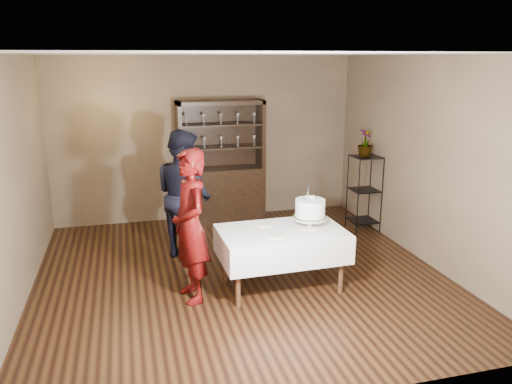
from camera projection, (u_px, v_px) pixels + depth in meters
floor at (241, 275)px, 6.31m from camera, size 5.00×5.00×0.00m
ceiling at (239, 54)px, 5.61m from camera, size 5.00×5.00×0.00m
back_wall at (206, 139)px, 8.29m from camera, size 5.00×0.02×2.70m
wall_left at (13, 184)px, 5.34m from camera, size 0.02×5.00×2.70m
wall_right at (424, 160)px, 6.58m from camera, size 0.02×5.00×2.70m
china_hutch at (221, 182)px, 8.29m from camera, size 1.40×0.48×2.00m
plant_etagere at (364, 190)px, 7.82m from camera, size 0.42×0.42×1.20m
cake_table at (282, 244)px, 5.83m from camera, size 1.47×0.93×0.72m
woman at (191, 226)px, 5.49m from camera, size 0.52×0.70×1.73m
man at (184, 194)px, 6.71m from camera, size 0.99×1.07×1.76m
cake at (310, 210)px, 5.82m from camera, size 0.42×0.42×0.54m
plate_near at (278, 235)px, 5.61m from camera, size 0.27×0.27×0.01m
plate_far at (264, 224)px, 5.97m from camera, size 0.20×0.20×0.01m
potted_plant at (365, 143)px, 7.62m from camera, size 0.33×0.33×0.42m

